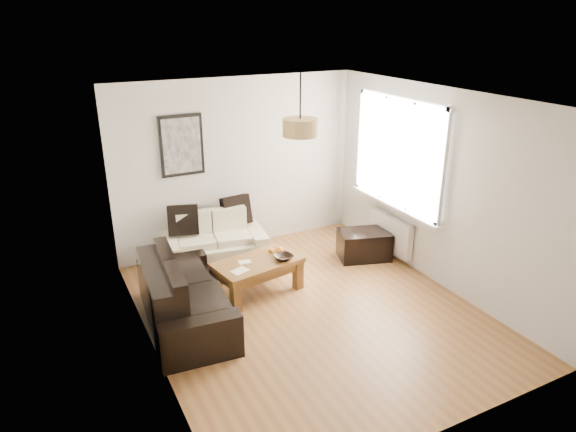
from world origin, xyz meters
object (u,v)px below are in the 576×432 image
sofa_leather (185,294)px  ottoman (364,245)px  coffee_table (258,276)px  loveseat_cream (214,240)px

sofa_leather → ottoman: 2.93m
coffee_table → ottoman: coffee_table is taller
coffee_table → ottoman: 1.84m
sofa_leather → coffee_table: sofa_leather is taller
sofa_leather → coffee_table: bearing=-70.3°
loveseat_cream → ottoman: (2.05, -0.85, -0.15)m
sofa_leather → ottoman: size_ratio=2.40×
loveseat_cream → coffee_table: bearing=-69.5°
coffee_table → ottoman: (1.83, 0.22, -0.01)m
coffee_table → ottoman: size_ratio=1.49×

